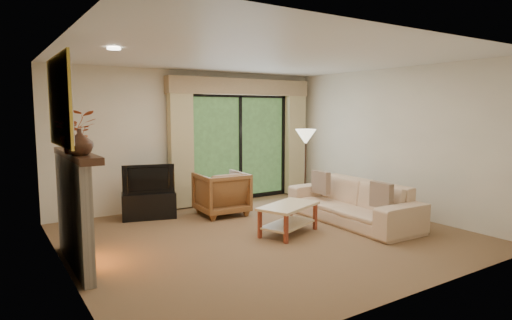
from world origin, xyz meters
TOP-DOWN VIEW (x-y plane):
  - floor at (0.00, 0.00)m, footprint 5.50×5.50m
  - ceiling at (0.00, 0.00)m, footprint 5.50×5.50m
  - wall_back at (0.00, 2.50)m, footprint 5.00×0.00m
  - wall_front at (0.00, -2.50)m, footprint 5.00×0.00m
  - wall_left at (-2.75, 0.00)m, footprint 0.00×5.00m
  - wall_right at (2.75, 0.00)m, footprint 0.00×5.00m
  - fireplace at (-2.63, 0.20)m, footprint 0.24×1.70m
  - mirror at (-2.71, 0.20)m, footprint 0.07×1.45m
  - sliding_door at (1.00, 2.45)m, footprint 2.26×0.10m
  - curtain_left at (-0.35, 2.34)m, footprint 0.45×0.18m
  - curtain_right at (2.35, 2.34)m, footprint 0.45×0.18m
  - cornice at (1.00, 2.36)m, footprint 3.20×0.24m
  - media_console at (-1.12, 1.95)m, footprint 0.97×0.63m
  - tv at (-1.12, 1.95)m, footprint 0.86×0.34m
  - armchair at (0.05, 1.51)m, footprint 0.87×0.89m
  - sofa at (1.61, -0.14)m, footprint 1.02×2.40m
  - pillow_near at (1.53, -0.82)m, footprint 0.12×0.39m
  - pillow_far at (1.53, 0.54)m, footprint 0.12×0.41m
  - coffee_table at (0.32, -0.10)m, footprint 1.12×0.87m
  - floor_lamp at (1.71, 1.19)m, footprint 0.42×0.42m
  - vase at (-2.61, -0.28)m, footprint 0.31×0.31m
  - branches at (-2.61, -0.07)m, footprint 0.45×0.40m

SIDE VIEW (x-z plane):
  - floor at x=0.00m, z-range 0.00..0.00m
  - coffee_table at x=0.32m, z-range 0.00..0.45m
  - media_console at x=-1.12m, z-range 0.00..0.45m
  - sofa at x=1.61m, z-range 0.00..0.69m
  - armchair at x=0.05m, z-range 0.00..0.77m
  - pillow_near at x=1.53m, z-range 0.38..0.77m
  - pillow_far at x=1.53m, z-range 0.38..0.78m
  - fireplace at x=-2.63m, z-range 0.00..1.37m
  - tv at x=-1.12m, z-range 0.45..0.94m
  - floor_lamp at x=1.71m, z-range 0.00..1.50m
  - sliding_door at x=1.00m, z-range 0.02..2.18m
  - curtain_left at x=-0.35m, z-range 0.02..2.38m
  - curtain_right at x=2.35m, z-range 0.02..2.38m
  - wall_back at x=0.00m, z-range -1.20..3.80m
  - wall_front at x=0.00m, z-range -1.20..3.80m
  - wall_left at x=-2.75m, z-range -1.20..3.80m
  - wall_right at x=2.75m, z-range -1.20..3.80m
  - vase at x=-2.61m, z-range 1.37..1.66m
  - branches at x=-2.61m, z-range 1.37..1.85m
  - mirror at x=-2.71m, z-range 1.44..2.46m
  - cornice at x=1.00m, z-range 2.16..2.48m
  - ceiling at x=0.00m, z-range 2.60..2.60m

